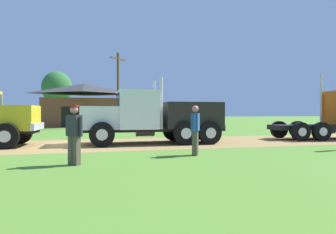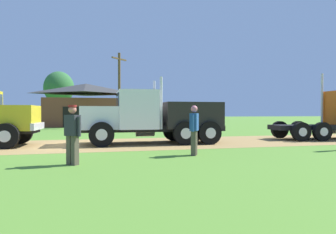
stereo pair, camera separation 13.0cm
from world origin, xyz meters
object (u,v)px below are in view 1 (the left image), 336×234
(visitor_walking_mid, at_px, (195,128))
(shed_building, at_px, (84,105))
(utility_pole_far, at_px, (118,88))
(visitor_by_barrel, at_px, (74,132))
(truck_foreground_white, at_px, (154,117))

(visitor_walking_mid, xyz_separation_m, shed_building, (-4.19, 26.64, 1.39))
(shed_building, relative_size, utility_pole_far, 1.24)
(visitor_by_barrel, distance_m, shed_building, 27.75)
(visitor_by_barrel, bearing_deg, visitor_walking_mid, 14.35)
(truck_foreground_white, bearing_deg, visitor_walking_mid, -83.01)
(visitor_walking_mid, distance_m, shed_building, 27.00)
(shed_building, bearing_deg, truck_foreground_white, -80.65)
(visitor_walking_mid, bearing_deg, truck_foreground_white, 96.99)
(truck_foreground_white, xyz_separation_m, utility_pole_far, (-0.26, 16.06, 2.71))
(truck_foreground_white, height_order, shed_building, shed_building)
(visitor_walking_mid, relative_size, utility_pole_far, 0.24)
(truck_foreground_white, distance_m, utility_pole_far, 16.29)
(truck_foreground_white, distance_m, shed_building, 22.29)
(visitor_walking_mid, height_order, shed_building, shed_building)
(utility_pole_far, bearing_deg, visitor_by_barrel, -98.79)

